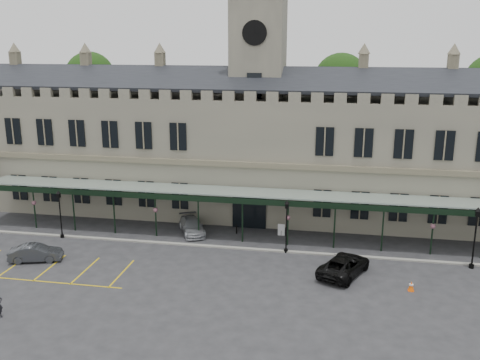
% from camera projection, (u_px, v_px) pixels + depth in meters
% --- Properties ---
extents(ground, '(140.00, 140.00, 0.00)m').
position_uv_depth(ground, '(226.00, 276.00, 40.69)').
color(ground, '#29292C').
extents(station_building, '(60.00, 10.36, 17.30)m').
position_uv_depth(station_building, '(258.00, 151.00, 54.15)').
color(station_building, '#6D695B').
rests_on(station_building, ground).
extents(clock_tower, '(5.60, 5.60, 24.80)m').
position_uv_depth(clock_tower, '(258.00, 85.00, 52.53)').
color(clock_tower, '#6D695B').
rests_on(clock_tower, ground).
extents(canopy, '(50.00, 4.10, 4.30)m').
position_uv_depth(canopy, '(243.00, 215.00, 47.17)').
color(canopy, '#8C9E93').
rests_on(canopy, ground).
extents(kerb, '(60.00, 0.40, 0.12)m').
position_uv_depth(kerb, '(239.00, 248.00, 45.91)').
color(kerb, gray).
rests_on(kerb, ground).
extents(parking_markings, '(16.00, 6.00, 0.01)m').
position_uv_depth(parking_markings, '(47.00, 270.00, 41.69)').
color(parking_markings, gold).
rests_on(parking_markings, ground).
extents(tree_behind_left, '(6.00, 6.00, 16.00)m').
position_uv_depth(tree_behind_left, '(90.00, 78.00, 64.98)').
color(tree_behind_left, '#332314').
rests_on(tree_behind_left, ground).
extents(tree_behind_mid, '(6.00, 6.00, 16.00)m').
position_uv_depth(tree_behind_mid, '(341.00, 82.00, 59.78)').
color(tree_behind_mid, '#332314').
rests_on(tree_behind_mid, ground).
extents(lamp_post_left, '(0.42, 0.42, 4.46)m').
position_uv_depth(lamp_post_left, '(60.00, 210.00, 47.84)').
color(lamp_post_left, black).
rests_on(lamp_post_left, ground).
extents(lamp_post_mid, '(0.44, 0.44, 4.61)m').
position_uv_depth(lamp_post_mid, '(287.00, 222.00, 44.48)').
color(lamp_post_mid, black).
rests_on(lamp_post_mid, ground).
extents(lamp_post_right, '(0.48, 0.48, 5.04)m').
position_uv_depth(lamp_post_right, '(476.00, 232.00, 41.33)').
color(lamp_post_right, black).
rests_on(lamp_post_right, ground).
extents(traffic_cone, '(0.46, 0.46, 0.73)m').
position_uv_depth(traffic_cone, '(411.00, 286.00, 38.22)').
color(traffic_cone, '#F95807').
rests_on(traffic_cone, ground).
extents(sign_board, '(0.64, 0.10, 1.10)m').
position_uv_depth(sign_board, '(281.00, 230.00, 48.89)').
color(sign_board, black).
rests_on(sign_board, ground).
extents(bollard_left, '(0.15, 0.15, 0.82)m').
position_uv_depth(bollard_left, '(237.00, 229.00, 49.44)').
color(bollard_left, black).
rests_on(bollard_left, ground).
extents(bollard_right, '(0.15, 0.15, 0.83)m').
position_uv_depth(bollard_right, '(286.00, 232.00, 48.75)').
color(bollard_right, black).
rests_on(bollard_right, ground).
extents(car_left_b, '(4.41, 2.63, 1.37)m').
position_uv_depth(car_left_b, '(36.00, 253.00, 43.27)').
color(car_left_b, '#33353A').
rests_on(car_left_b, ground).
extents(car_taxi, '(3.75, 5.06, 1.36)m').
position_uv_depth(car_taxi, '(192.00, 226.00, 49.50)').
color(car_taxi, '#A0A2A7').
rests_on(car_taxi, ground).
extents(car_van, '(4.54, 6.00, 1.52)m').
position_uv_depth(car_van, '(344.00, 265.00, 40.78)').
color(car_van, black).
rests_on(car_van, ground).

